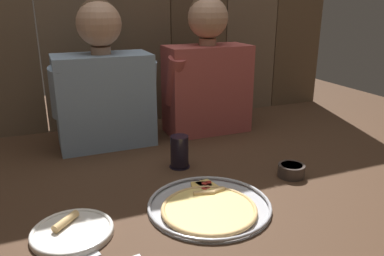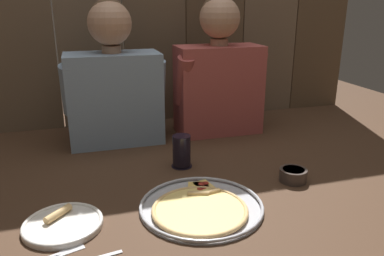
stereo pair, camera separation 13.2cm
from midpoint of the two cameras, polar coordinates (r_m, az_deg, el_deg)
name	(u,v)px [view 1 (the left image)]	position (r m, az deg, el deg)	size (l,w,h in m)	color
ground_plane	(208,186)	(1.31, -0.56, -8.76)	(3.20, 3.20, 0.00)	#422B1C
pizza_tray	(209,206)	(1.17, -0.70, -11.76)	(0.38, 0.38, 0.03)	#B2B2B7
dinner_plate	(72,231)	(1.13, -20.90, -14.37)	(0.22, 0.22, 0.03)	white
drinking_glass	(179,152)	(1.43, -4.54, -3.64)	(0.08, 0.08, 0.12)	black
dipping_bowl	(291,170)	(1.40, 12.09, -6.22)	(0.10, 0.10, 0.04)	#3D332D
diner_left	(103,83)	(1.66, -15.43, 6.55)	(0.43, 0.21, 0.61)	#849EB7
diner_right	(207,72)	(1.78, 0.17, 8.44)	(0.43, 0.21, 0.63)	#AD4C47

